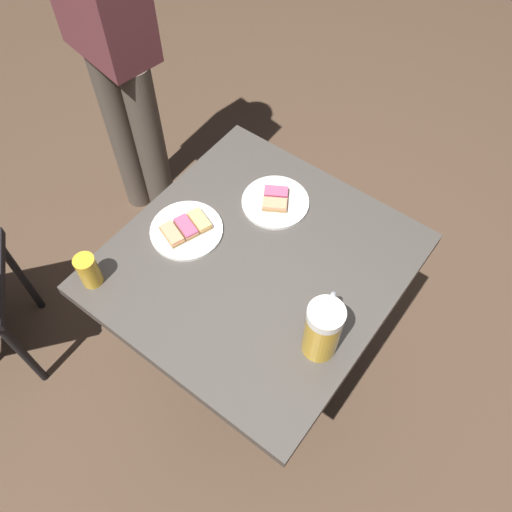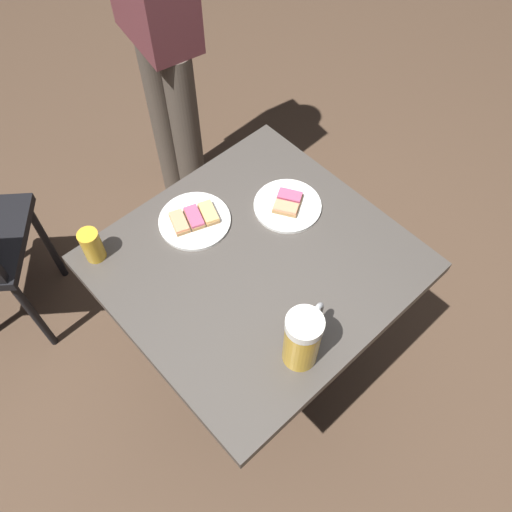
{
  "view_description": "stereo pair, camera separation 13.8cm",
  "coord_description": "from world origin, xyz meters",
  "views": [
    {
      "loc": [
        -0.61,
        -0.46,
        1.94
      ],
      "look_at": [
        0.0,
        0.0,
        0.79
      ],
      "focal_mm": 37.05,
      "sensor_mm": 36.0,
      "label": 1
    },
    {
      "loc": [
        -0.51,
        -0.56,
        1.94
      ],
      "look_at": [
        0.0,
        0.0,
        0.79
      ],
      "focal_mm": 37.05,
      "sensor_mm": 36.0,
      "label": 2
    }
  ],
  "objects": [
    {
      "name": "ground_plane",
      "position": [
        0.0,
        0.0,
        0.0
      ],
      "size": [
        6.0,
        6.0,
        0.0
      ],
      "primitive_type": "plane",
      "color": "#4C3828"
    },
    {
      "name": "plate_near",
      "position": [
        -0.04,
        0.21,
        0.78
      ],
      "size": [
        0.2,
        0.2,
        0.03
      ],
      "color": "white",
      "rests_on": "cafe_table"
    },
    {
      "name": "beer_glass_small",
      "position": [
        -0.3,
        0.3,
        0.82
      ],
      "size": [
        0.05,
        0.05,
        0.1
      ],
      "primitive_type": "cylinder",
      "color": "gold",
      "rests_on": "cafe_table"
    },
    {
      "name": "cafe_table",
      "position": [
        0.0,
        0.0,
        0.6
      ],
      "size": [
        0.75,
        0.72,
        0.77
      ],
      "color": "black",
      "rests_on": "ground_plane"
    },
    {
      "name": "patron_standing",
      "position": [
        0.33,
        0.84,
        0.95
      ],
      "size": [
        0.23,
        0.35,
        1.63
      ],
      "rotation": [
        0.0,
        0.0,
        -1.74
      ],
      "color": "#51473D",
      "rests_on": "ground_plane"
    },
    {
      "name": "beer_mug",
      "position": [
        -0.1,
        -0.27,
        0.86
      ],
      "size": [
        0.14,
        0.08,
        0.18
      ],
      "color": "gold",
      "rests_on": "cafe_table"
    },
    {
      "name": "plate_far",
      "position": [
        0.19,
        0.07,
        0.78
      ],
      "size": [
        0.19,
        0.19,
        0.03
      ],
      "color": "white",
      "rests_on": "cafe_table"
    }
  ]
}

